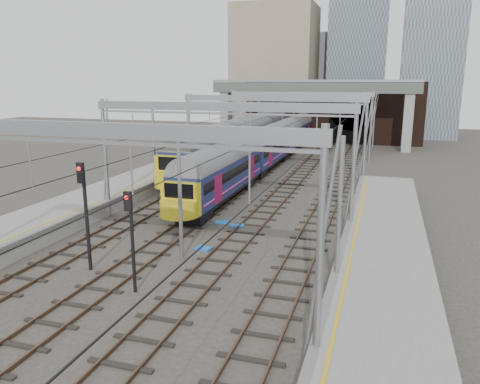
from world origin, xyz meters
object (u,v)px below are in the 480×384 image
(train_second, at_px, (257,133))
(signal_near_centre, at_px, (131,229))
(signal_near_left, at_px, (85,204))
(train_main, at_px, (283,138))

(train_second, height_order, signal_near_centre, train_second)
(signal_near_left, bearing_deg, train_main, 101.15)
(signal_near_centre, bearing_deg, train_main, 89.21)
(train_second, relative_size, signal_near_centre, 11.09)
(train_second, bearing_deg, signal_near_left, -86.77)
(train_main, bearing_deg, signal_near_centre, -87.54)
(train_main, bearing_deg, signal_near_left, -92.69)
(train_second, distance_m, signal_near_left, 40.09)
(train_main, xyz_separation_m, signal_near_centre, (1.65, -38.57, 0.58))
(train_main, bearing_deg, train_second, 142.79)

